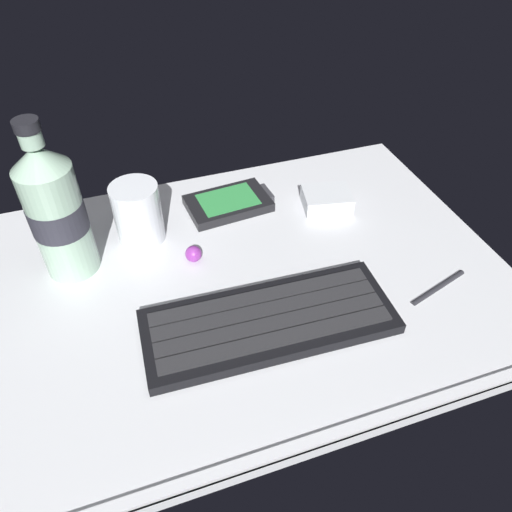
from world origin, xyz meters
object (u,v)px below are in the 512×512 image
Objects in this scene: water_bottle at (56,211)px; stylus_pen at (439,286)px; trackball_mouse at (193,254)px; keyboard at (269,321)px; charger_block at (327,199)px; juice_cup at (138,215)px; handheld_device at (229,203)px.

water_bottle reaches higher than stylus_pen.
keyboard is at bearing -67.71° from trackball_mouse.
charger_block is (36.77, 1.43, -7.81)cm from water_bottle.
trackball_mouse is at bearing -166.17° from charger_block.
keyboard is 22.18cm from stylus_pen.
water_bottle reaches higher than keyboard.
juice_cup is 0.89× the size of stylus_pen.
charger_block is at bearing 49.85° from keyboard.
stylus_pen is at bearing -28.16° from trackball_mouse.
keyboard is at bearing -40.37° from water_bottle.
charger_block is at bearing -3.16° from juice_cup.
water_bottle is at bearing -165.66° from handheld_device.
juice_cup is 11.07cm from water_bottle.
handheld_device is 14.60cm from charger_block.
water_bottle is 37.62cm from charger_block.
handheld_device is 31.72cm from stylus_pen.
juice_cup reaches higher than trackball_mouse.
charger_block is at bearing 2.23° from water_bottle.
trackball_mouse is (-21.68, -5.34, -0.10)cm from charger_block.
trackball_mouse is 31.50cm from stylus_pen.
charger_block is 3.18× the size of trackball_mouse.
keyboard is 2.22× the size of handheld_device.
keyboard is 13.37× the size of trackball_mouse.
water_bottle reaches higher than trackball_mouse.
keyboard is 23.68cm from juice_cup.
handheld_device is 0.64× the size of water_bottle.
juice_cup is at bearing 17.46° from water_bottle.
stylus_pen is (33.49, -21.72, -3.56)cm from juice_cup.
charger_block is (16.06, 19.04, 0.39)cm from keyboard.
keyboard is at bearing 160.09° from stylus_pen.
handheld_device is (2.15, 23.45, -0.08)cm from keyboard.
handheld_device is 25.00cm from water_bottle.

